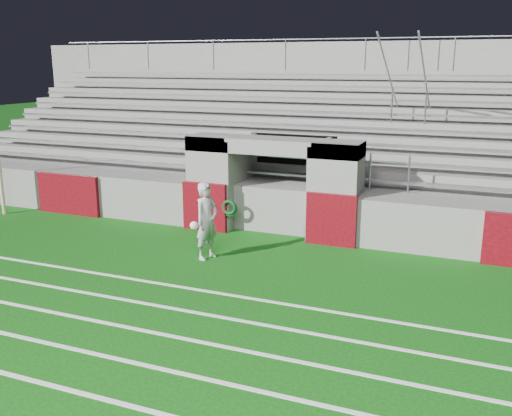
% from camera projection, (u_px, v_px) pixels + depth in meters
% --- Properties ---
extents(ground, '(90.00, 90.00, 0.00)m').
position_uv_depth(ground, '(217.00, 274.00, 12.66)').
color(ground, '#0C490C').
rests_on(ground, ground).
extents(field_post, '(0.11, 0.11, 2.76)m').
position_uv_depth(field_post, '(0.00, 170.00, 17.34)').
color(field_post, beige).
rests_on(field_post, ground).
extents(field_markings, '(28.00, 8.09, 0.01)m').
position_uv_depth(field_markings, '(65.00, 389.00, 8.17)').
color(field_markings, white).
rests_on(field_markings, ground).
extents(stadium_structure, '(26.00, 8.48, 5.42)m').
position_uv_depth(stadium_structure, '(318.00, 155.00, 19.45)').
color(stadium_structure, slate).
rests_on(stadium_structure, ground).
extents(goalkeeper_with_ball, '(0.62, 0.77, 1.85)m').
position_uv_depth(goalkeeper_with_ball, '(207.00, 221.00, 13.45)').
color(goalkeeper_with_ball, '#AEB2B8').
rests_on(goalkeeper_with_ball, ground).
extents(hose_coil, '(0.48, 0.13, 0.49)m').
position_uv_depth(hose_coil, '(229.00, 208.00, 15.50)').
color(hose_coil, '#0C3F1B').
rests_on(hose_coil, ground).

